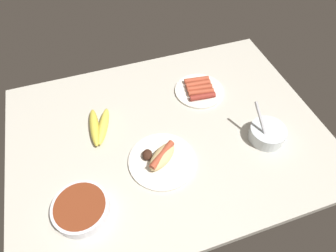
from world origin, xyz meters
TOP-DOWN VIEW (x-y plane):
  - ground_plane at (0.00, 0.00)cm, footprint 120.00×90.00cm
  - banana_bunch at (24.84, -9.99)cm, footprint 10.55×18.91cm
  - plate_hotdog_assembled at (6.34, 11.64)cm, footprint 24.32×24.32cm
  - bowl_coleslaw at (-34.59, 14.34)cm, footprint 13.47×14.09cm
  - plate_sausages at (-20.20, -17.15)cm, footprint 21.17×21.17cm
  - bowl_chili at (36.18, 21.50)cm, footprint 17.94×17.94cm

SIDE VIEW (x-z plane):
  - ground_plane at x=0.00cm, z-range -3.00..0.00cm
  - plate_sausages at x=-20.20cm, z-range -0.50..2.86cm
  - plate_hotdog_assembled at x=6.34cm, z-range -1.07..4.54cm
  - banana_bunch at x=24.84cm, z-range -0.01..3.89cm
  - bowl_chili at x=36.18cm, z-range 0.23..4.62cm
  - bowl_coleslaw at x=-34.59cm, z-range -4.36..10.40cm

